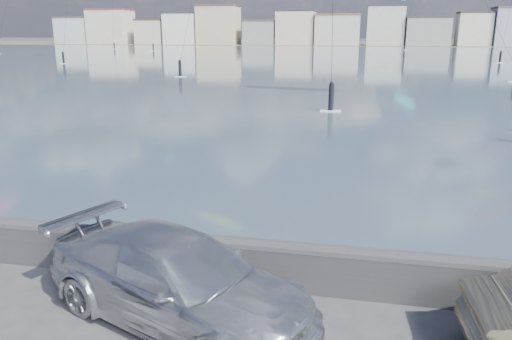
{
  "coord_description": "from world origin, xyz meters",
  "views": [
    {
      "loc": [
        3.22,
        -6.69,
        5.26
      ],
      "look_at": [
        1.0,
        4.0,
        2.2
      ],
      "focal_mm": 35.0,
      "sensor_mm": 36.0,
      "label": 1
    }
  ],
  "objects": [
    {
      "name": "bay_water",
      "position": [
        0.0,
        91.5,
        0.01
      ],
      "size": [
        500.0,
        177.0,
        0.0
      ],
      "primitive_type": "cube",
      "color": "#324F5C",
      "rests_on": "ground"
    },
    {
      "name": "far_shore_strip",
      "position": [
        0.0,
        200.0,
        0.01
      ],
      "size": [
        500.0,
        60.0,
        0.0
      ],
      "primitive_type": "cube",
      "color": "#4C473D",
      "rests_on": "ground"
    },
    {
      "name": "car_silver",
      "position": [
        0.12,
        1.17,
        0.82
      ],
      "size": [
        6.08,
        4.29,
        1.63
      ],
      "primitive_type": "imported",
      "rotation": [
        0.0,
        0.0,
        1.17
      ],
      "color": "silver",
      "rests_on": "ground"
    },
    {
      "name": "far_buildings",
      "position": [
        1.31,
        186.0,
        6.03
      ],
      "size": [
        240.79,
        13.26,
        14.6
      ],
      "color": "#B7C6BC",
      "rests_on": "ground"
    },
    {
      "name": "seawall",
      "position": [
        0.0,
        2.7,
        0.58
      ],
      "size": [
        400.0,
        0.36,
        1.08
      ],
      "color": "#28282B",
      "rests_on": "ground"
    }
  ]
}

